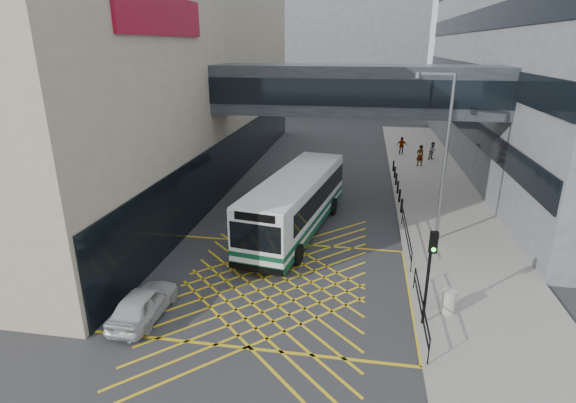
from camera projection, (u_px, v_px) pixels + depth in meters
The scene contains 18 objects.
ground at pixel (273, 285), 20.13m from camera, with size 120.00×120.00×0.00m, color #333335.
building_whsmith at pixel (88, 74), 35.22m from camera, with size 24.17×42.00×16.00m.
building_far at pixel (333, 52), 73.30m from camera, with size 28.00×16.00×18.00m, color slate.
skybridge at pixel (356, 90), 28.34m from camera, with size 20.00×4.10×3.00m.
pavement at pixel (435, 192), 32.64m from camera, with size 6.00×54.00×0.16m, color gray.
box_junction at pixel (273, 285), 20.13m from camera, with size 12.00×9.00×0.01m.
bus at pixel (297, 202), 25.42m from camera, with size 4.63×12.17×3.33m.
car_white at pixel (144, 303), 17.56m from camera, with size 1.67×4.08×1.30m, color #BBBBBD.
car_dark at pixel (306, 180), 33.04m from camera, with size 1.95×4.99×1.56m, color black.
car_silver at pixel (314, 162), 38.34m from camera, with size 1.94×4.59×1.43m, color #A0A3A9.
traffic_light at pixel (430, 265), 16.19m from camera, with size 0.29×0.46×3.88m.
street_lamp at pixel (442, 149), 22.94m from camera, with size 1.99×0.41×8.75m.
litter_bin at pixel (449, 302), 17.65m from camera, with size 0.56×0.56×0.97m, color #ADA89E.
kerb_railings at pixel (412, 260), 20.52m from camera, with size 0.05×12.54×1.00m.
bollards at pixel (397, 183), 32.90m from camera, with size 0.14×10.14×0.90m.
pedestrian_a at pixel (420, 156), 38.99m from camera, with size 0.74×0.53×1.86m, color gray.
pedestrian_b at pixel (433, 151), 41.22m from camera, with size 0.78×0.46×1.60m, color gray.
pedestrian_c at pixel (402, 146), 43.32m from camera, with size 0.98×0.47×1.66m, color gray.
Camera 1 is at (3.64, -17.39, 10.20)m, focal length 28.00 mm.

